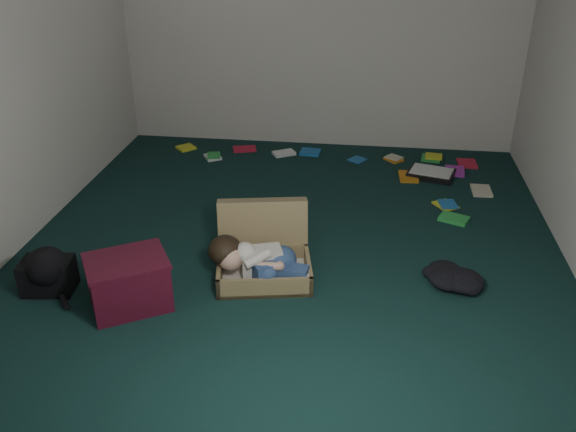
# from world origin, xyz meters

# --- Properties ---
(floor) EXTENTS (4.50, 4.50, 0.00)m
(floor) POSITION_xyz_m (0.00, 0.00, 0.00)
(floor) COLOR black
(floor) RESTS_ON ground
(wall_back) EXTENTS (4.50, 0.00, 4.50)m
(wall_back) POSITION_xyz_m (0.00, 2.25, 1.30)
(wall_back) COLOR silver
(wall_back) RESTS_ON ground
(wall_front) EXTENTS (4.50, 0.00, 4.50)m
(wall_front) POSITION_xyz_m (0.00, -2.25, 1.30)
(wall_front) COLOR silver
(wall_front) RESTS_ON ground
(wall_left) EXTENTS (0.00, 4.50, 4.50)m
(wall_left) POSITION_xyz_m (-2.00, 0.00, 1.30)
(wall_left) COLOR silver
(wall_left) RESTS_ON ground
(suitcase) EXTENTS (0.74, 0.73, 0.47)m
(suitcase) POSITION_xyz_m (-0.15, -0.32, 0.14)
(suitcase) COLOR olive
(suitcase) RESTS_ON floor
(person) EXTENTS (0.70, 0.34, 0.29)m
(person) POSITION_xyz_m (-0.16, -0.49, 0.18)
(person) COLOR silver
(person) RESTS_ON suitcase
(maroon_bin) EXTENTS (0.62, 0.59, 0.34)m
(maroon_bin) POSITION_xyz_m (-0.92, -0.85, 0.17)
(maroon_bin) COLOR #420D1D
(maroon_bin) RESTS_ON floor
(backpack) EXTENTS (0.45, 0.37, 0.25)m
(backpack) POSITION_xyz_m (-1.52, -0.75, 0.12)
(backpack) COLOR black
(backpack) RESTS_ON floor
(clothing_pile) EXTENTS (0.47, 0.42, 0.13)m
(clothing_pile) POSITION_xyz_m (1.16, -0.31, 0.06)
(clothing_pile) COLOR black
(clothing_pile) RESTS_ON floor
(paper_tray) EXTENTS (0.48, 0.41, 0.06)m
(paper_tray) POSITION_xyz_m (1.14, 1.51, 0.03)
(paper_tray) COLOR black
(paper_tray) RESTS_ON floor
(book_scatter) EXTENTS (3.10, 1.57, 0.02)m
(book_scatter) POSITION_xyz_m (0.49, 1.62, 0.01)
(book_scatter) COLOR yellow
(book_scatter) RESTS_ON floor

